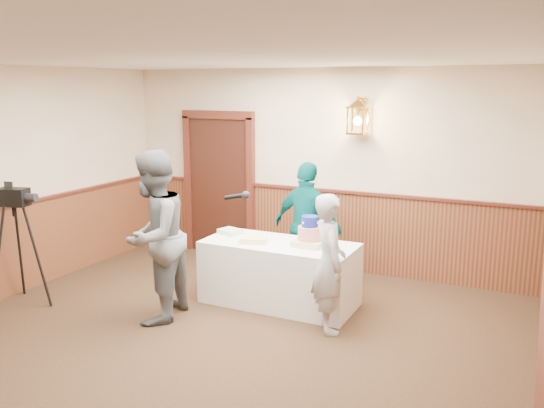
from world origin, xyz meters
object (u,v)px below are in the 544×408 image
(display_table, at_px, (279,273))
(sheet_cake_yellow, at_px, (254,240))
(tiered_cake, at_px, (310,234))
(interviewer, at_px, (154,237))
(assistant_p, at_px, (307,226))
(tv_camera_rig, at_px, (18,253))
(sheet_cake_green, at_px, (230,232))
(baker, at_px, (329,263))

(display_table, xyz_separation_m, sheet_cake_yellow, (-0.28, -0.12, 0.41))
(tiered_cake, relative_size, interviewer, 0.19)
(display_table, bearing_deg, sheet_cake_yellow, -157.69)
(sheet_cake_yellow, height_order, assistant_p, assistant_p)
(display_table, distance_m, assistant_p, 0.78)
(assistant_p, distance_m, tv_camera_rig, 3.47)
(display_table, bearing_deg, sheet_cake_green, 172.28)
(interviewer, bearing_deg, tv_camera_rig, -87.20)
(sheet_cake_green, bearing_deg, interviewer, -105.73)
(display_table, distance_m, baker, 0.98)
(sheet_cake_green, relative_size, interviewer, 0.14)
(interviewer, height_order, assistant_p, interviewer)
(interviewer, relative_size, tv_camera_rig, 1.34)
(sheet_cake_green, height_order, tv_camera_rig, tv_camera_rig)
(sheet_cake_green, relative_size, assistant_p, 0.16)
(baker, distance_m, assistant_p, 1.31)
(tiered_cake, xyz_separation_m, baker, (0.42, -0.50, -0.15))
(interviewer, distance_m, tv_camera_rig, 1.77)
(tiered_cake, height_order, tv_camera_rig, tv_camera_rig)
(sheet_cake_yellow, height_order, interviewer, interviewer)
(interviewer, bearing_deg, sheet_cake_green, 155.49)
(baker, bearing_deg, sheet_cake_green, 36.08)
(baker, bearing_deg, assistant_p, -1.30)
(sheet_cake_yellow, bearing_deg, sheet_cake_green, 154.02)
(tiered_cake, distance_m, sheet_cake_green, 1.09)
(assistant_p, height_order, tv_camera_rig, assistant_p)
(baker, bearing_deg, tiered_cake, 6.74)
(display_table, xyz_separation_m, tv_camera_rig, (-2.74, -1.37, 0.26))
(tiered_cake, height_order, assistant_p, assistant_p)
(baker, xyz_separation_m, tv_camera_rig, (-3.52, -0.91, -0.11))
(tiered_cake, xyz_separation_m, interviewer, (-1.40, -1.06, 0.06))
(sheet_cake_green, bearing_deg, tv_camera_rig, -144.04)
(tiered_cake, distance_m, interviewer, 1.75)
(assistant_p, bearing_deg, interviewer, 66.48)
(sheet_cake_green, distance_m, assistant_p, 0.98)
(sheet_cake_yellow, distance_m, tv_camera_rig, 2.76)
(display_table, relative_size, sheet_cake_green, 6.88)
(tiered_cake, distance_m, assistant_p, 0.67)
(display_table, relative_size, tiered_cake, 5.09)
(baker, bearing_deg, display_table, 26.12)
(tiered_cake, bearing_deg, assistant_p, 114.41)
(display_table, relative_size, interviewer, 0.95)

